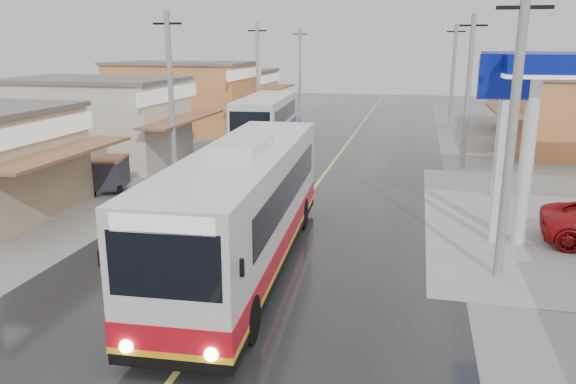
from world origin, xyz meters
The scene contains 10 objects.
ground centered at (0.00, 0.00, 0.00)m, with size 120.00×120.00×0.00m, color slate.
road centered at (0.00, 15.00, 0.01)m, with size 12.00×90.00×0.02m, color black.
centre_line centered at (0.00, 15.00, 0.02)m, with size 0.15×90.00×0.01m, color #D8CC4C.
shopfronts_left centered at (-13.00, 18.00, 0.00)m, with size 11.00×44.00×5.20m, color tan, non-canonical shape.
utility_poles_left centered at (-7.00, 16.00, 0.00)m, with size 1.60×50.00×8.00m, color gray, non-canonical shape.
utility_poles_right centered at (7.00, 15.00, 0.00)m, with size 1.60×36.00×8.00m, color gray, non-canonical shape.
coach_bus centered at (-0.29, -0.93, 1.86)m, with size 3.42×12.48×3.86m.
second_bus centered at (-4.92, 18.51, 1.75)m, with size 3.40×9.96×3.25m.
cyclist centered at (-4.36, 6.22, 0.64)m, with size 1.10×1.90×1.94m.
tricycle_near centered at (-8.76, 6.06, 0.92)m, with size 1.85×2.20×1.60m.
Camera 1 is at (4.48, -16.01, 6.50)m, focal length 35.00 mm.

